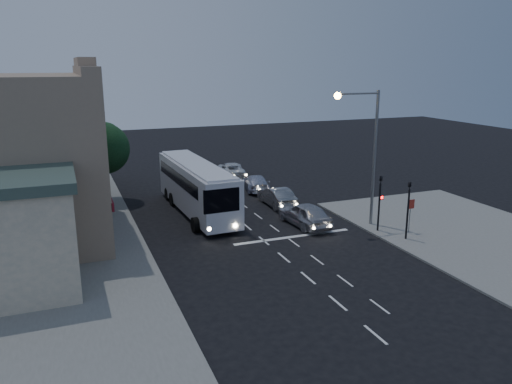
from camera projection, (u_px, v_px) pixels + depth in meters
name	position (u px, v px, depth m)	size (l,w,h in m)	color
ground	(277.00, 252.00, 29.40)	(120.00, 120.00, 0.00)	black
sidewalk_near	(498.00, 244.00, 30.40)	(12.00, 24.00, 0.12)	slate
sidewalk_far	(41.00, 236.00, 31.98)	(12.00, 50.00, 0.12)	slate
road_markings	(274.00, 232.00, 32.84)	(8.00, 30.55, 0.01)	silver
tour_bus	(197.00, 186.00, 36.58)	(3.02, 12.34, 3.76)	silver
car_suv	(305.00, 214.00, 33.96)	(1.92, 4.78, 1.63)	#B4B3B9
car_sedan_a	(277.00, 197.00, 38.70)	(1.57, 4.50, 1.48)	gray
car_sedan_b	(256.00, 183.00, 43.49)	(1.89, 4.64, 1.35)	#ACB1C6
car_sedan_c	(231.00, 170.00, 48.76)	(2.31, 5.02, 1.39)	silver
traffic_signal_main	(380.00, 197.00, 32.20)	(0.25, 0.35, 4.10)	black
traffic_signal_side	(408.00, 203.00, 30.67)	(0.18, 0.15, 4.10)	black
regulatory_sign	(411.00, 210.00, 32.09)	(0.45, 0.12, 2.20)	slate
streetlight	(367.00, 143.00, 32.56)	(3.32, 0.44, 9.00)	slate
main_building	(15.00, 158.00, 30.37)	(10.12, 12.00, 11.00)	gray
low_building_north	(34.00, 154.00, 41.78)	(9.40, 9.40, 6.50)	#AAA38C
street_tree	(104.00, 146.00, 38.90)	(4.00, 4.00, 6.20)	black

